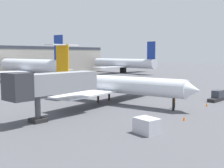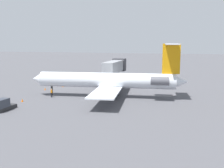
{
  "view_description": "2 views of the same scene",
  "coord_description": "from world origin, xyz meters",
  "px_view_note": "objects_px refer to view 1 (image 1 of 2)",
  "views": [
    {
      "loc": [
        -35.34,
        -32.86,
        8.41
      ],
      "look_at": [
        0.87,
        1.7,
        3.02
      ],
      "focal_mm": 45.08,
      "sensor_mm": 36.0,
      "label": 1
    },
    {
      "loc": [
        46.24,
        15.44,
        10.46
      ],
      "look_at": [
        0.76,
        1.46,
        2.85
      ],
      "focal_mm": 42.1,
      "sensor_mm": 36.0,
      "label": 2
    }
  ],
  "objects_px": {
    "parked_airliner_west_mid": "(31,66)",
    "parked_airliner_centre": "(123,63)",
    "jet_bridge": "(48,85)",
    "ground_crew_marshaller": "(174,103)",
    "traffic_cone_near": "(207,105)",
    "traffic_cone_far": "(149,123)",
    "baggage_tug_lead": "(217,96)",
    "cargo_container_uld": "(147,126)",
    "regional_jet": "(109,83)",
    "traffic_cone_mid": "(184,118)"
  },
  "relations": [
    {
      "from": "regional_jet",
      "to": "parked_airliner_west_mid",
      "type": "bearing_deg",
      "value": 74.43
    },
    {
      "from": "baggage_tug_lead",
      "to": "traffic_cone_mid",
      "type": "distance_m",
      "value": 17.74
    },
    {
      "from": "jet_bridge",
      "to": "ground_crew_marshaller",
      "type": "relative_size",
      "value": 7.66
    },
    {
      "from": "traffic_cone_near",
      "to": "parked_airliner_west_mid",
      "type": "relative_size",
      "value": 0.02
    },
    {
      "from": "ground_crew_marshaller",
      "to": "parked_airliner_centre",
      "type": "bearing_deg",
      "value": 46.95
    },
    {
      "from": "regional_jet",
      "to": "traffic_cone_far",
      "type": "distance_m",
      "value": 16.61
    },
    {
      "from": "traffic_cone_mid",
      "to": "traffic_cone_far",
      "type": "relative_size",
      "value": 1.0
    },
    {
      "from": "ground_crew_marshaller",
      "to": "traffic_cone_far",
      "type": "bearing_deg",
      "value": -162.88
    },
    {
      "from": "ground_crew_marshaller",
      "to": "cargo_container_uld",
      "type": "bearing_deg",
      "value": -159.61
    },
    {
      "from": "parked_airliner_centre",
      "to": "regional_jet",
      "type": "bearing_deg",
      "value": -140.52
    },
    {
      "from": "baggage_tug_lead",
      "to": "traffic_cone_near",
      "type": "relative_size",
      "value": 7.3
    },
    {
      "from": "traffic_cone_mid",
      "to": "baggage_tug_lead",
      "type": "bearing_deg",
      "value": 10.6
    },
    {
      "from": "regional_jet",
      "to": "ground_crew_marshaller",
      "type": "xyz_separation_m",
      "value": [
        3.4,
        -10.84,
        -2.48
      ]
    },
    {
      "from": "jet_bridge",
      "to": "parked_airliner_west_mid",
      "type": "relative_size",
      "value": 0.37
    },
    {
      "from": "baggage_tug_lead",
      "to": "cargo_container_uld",
      "type": "bearing_deg",
      "value": -172.62
    },
    {
      "from": "parked_airliner_centre",
      "to": "ground_crew_marshaller",
      "type": "bearing_deg",
      "value": -133.05
    },
    {
      "from": "jet_bridge",
      "to": "parked_airliner_west_mid",
      "type": "distance_m",
      "value": 59.09
    },
    {
      "from": "traffic_cone_near",
      "to": "traffic_cone_far",
      "type": "relative_size",
      "value": 1.0
    },
    {
      "from": "traffic_cone_far",
      "to": "ground_crew_marshaller",
      "type": "bearing_deg",
      "value": 17.12
    },
    {
      "from": "parked_airliner_west_mid",
      "to": "parked_airliner_centre",
      "type": "xyz_separation_m",
      "value": [
        45.12,
        -0.33,
        -0.22
      ]
    },
    {
      "from": "parked_airliner_west_mid",
      "to": "baggage_tug_lead",
      "type": "bearing_deg",
      "value": -89.11
    },
    {
      "from": "jet_bridge",
      "to": "ground_crew_marshaller",
      "type": "distance_m",
      "value": 19.71
    },
    {
      "from": "baggage_tug_lead",
      "to": "traffic_cone_mid",
      "type": "height_order",
      "value": "baggage_tug_lead"
    },
    {
      "from": "parked_airliner_centre",
      "to": "traffic_cone_mid",
      "type": "bearing_deg",
      "value": -133.71
    },
    {
      "from": "ground_crew_marshaller",
      "to": "baggage_tug_lead",
      "type": "xyz_separation_m",
      "value": [
        11.12,
        -2.0,
        -0.02
      ]
    },
    {
      "from": "parked_airliner_centre",
      "to": "parked_airliner_west_mid",
      "type": "bearing_deg",
      "value": 179.58
    },
    {
      "from": "traffic_cone_mid",
      "to": "parked_airliner_west_mid",
      "type": "height_order",
      "value": "parked_airliner_west_mid"
    },
    {
      "from": "cargo_container_uld",
      "to": "traffic_cone_near",
      "type": "distance_m",
      "value": 19.33
    },
    {
      "from": "cargo_container_uld",
      "to": "traffic_cone_near",
      "type": "xyz_separation_m",
      "value": [
        19.18,
        2.28,
        -0.55
      ]
    },
    {
      "from": "regional_jet",
      "to": "traffic_cone_near",
      "type": "xyz_separation_m",
      "value": [
        8.38,
        -13.84,
        -3.07
      ]
    },
    {
      "from": "baggage_tug_lead",
      "to": "cargo_container_uld",
      "type": "height_order",
      "value": "baggage_tug_lead"
    },
    {
      "from": "cargo_container_uld",
      "to": "jet_bridge",
      "type": "bearing_deg",
      "value": 105.96
    },
    {
      "from": "jet_bridge",
      "to": "baggage_tug_lead",
      "type": "height_order",
      "value": "jet_bridge"
    },
    {
      "from": "traffic_cone_near",
      "to": "jet_bridge",
      "type": "bearing_deg",
      "value": 155.34
    },
    {
      "from": "traffic_cone_far",
      "to": "parked_airliner_centre",
      "type": "height_order",
      "value": "parked_airliner_centre"
    },
    {
      "from": "regional_jet",
      "to": "traffic_cone_far",
      "type": "height_order",
      "value": "regional_jet"
    },
    {
      "from": "ground_crew_marshaller",
      "to": "baggage_tug_lead",
      "type": "bearing_deg",
      "value": -10.19
    },
    {
      "from": "parked_airliner_centre",
      "to": "traffic_cone_far",
      "type": "bearing_deg",
      "value": -136.73
    },
    {
      "from": "ground_crew_marshaller",
      "to": "traffic_cone_near",
      "type": "distance_m",
      "value": 5.84
    },
    {
      "from": "ground_crew_marshaller",
      "to": "traffic_cone_near",
      "type": "bearing_deg",
      "value": -31.08
    },
    {
      "from": "regional_jet",
      "to": "traffic_cone_mid",
      "type": "distance_m",
      "value": 16.64
    },
    {
      "from": "traffic_cone_near",
      "to": "parked_airliner_centre",
      "type": "distance_m",
      "value": 80.07
    },
    {
      "from": "cargo_container_uld",
      "to": "traffic_cone_far",
      "type": "height_order",
      "value": "cargo_container_uld"
    },
    {
      "from": "parked_airliner_west_mid",
      "to": "parked_airliner_centre",
      "type": "relative_size",
      "value": 0.99
    },
    {
      "from": "traffic_cone_mid",
      "to": "parked_airliner_west_mid",
      "type": "distance_m",
      "value": 66.95
    },
    {
      "from": "regional_jet",
      "to": "parked_airliner_centre",
      "type": "height_order",
      "value": "parked_airliner_centre"
    },
    {
      "from": "baggage_tug_lead",
      "to": "cargo_container_uld",
      "type": "xyz_separation_m",
      "value": [
        -25.32,
        -3.28,
        -0.01
      ]
    },
    {
      "from": "cargo_container_uld",
      "to": "traffic_cone_mid",
      "type": "bearing_deg",
      "value": 0.14
    },
    {
      "from": "ground_crew_marshaller",
      "to": "traffic_cone_near",
      "type": "height_order",
      "value": "ground_crew_marshaller"
    },
    {
      "from": "traffic_cone_mid",
      "to": "cargo_container_uld",
      "type": "bearing_deg",
      "value": -179.86
    }
  ]
}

